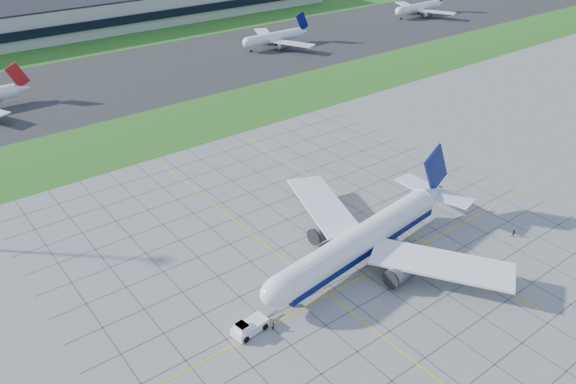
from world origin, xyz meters
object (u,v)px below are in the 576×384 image
at_px(pushback_tug, 248,327).
at_px(crew_far, 514,233).
at_px(airliner, 362,240).
at_px(distant_jet_3, 420,8).
at_px(crew_near, 273,326).
at_px(distant_jet_2, 275,37).

bearing_deg(pushback_tug, crew_far, -16.94).
xyz_separation_m(airliner, distant_jet_3, (185.99, 144.90, -0.54)).
bearing_deg(crew_near, crew_far, -45.47).
bearing_deg(airliner, distant_jet_3, 31.15).
bearing_deg(airliner, crew_near, -175.22).
distance_m(airliner, distant_jet_2, 165.27).
bearing_deg(pushback_tug, distant_jet_2, 45.17).
bearing_deg(pushback_tug, crew_near, -37.26).
xyz_separation_m(crew_near, distant_jet_3, (212.68, 150.35, 3.60)).
distance_m(distant_jet_2, distant_jet_3, 102.38).
distance_m(pushback_tug, crew_far, 64.57).
relative_size(airliner, pushback_tug, 5.98).
xyz_separation_m(airliner, pushback_tug, (-30.48, -3.23, -3.83)).
bearing_deg(distant_jet_3, airliner, -142.08).
bearing_deg(airliner, pushback_tug, 179.27).
xyz_separation_m(crew_near, distant_jet_2, (110.33, 148.00, 3.60)).
relative_size(crew_near, crew_far, 1.02).
xyz_separation_m(pushback_tug, crew_near, (3.79, -2.23, -0.32)).
relative_size(pushback_tug, distant_jet_3, 0.23).
bearing_deg(crew_near, distant_jet_2, 16.54).
distance_m(pushback_tug, distant_jet_3, 262.32).
bearing_deg(distant_jet_3, crew_near, -144.74).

